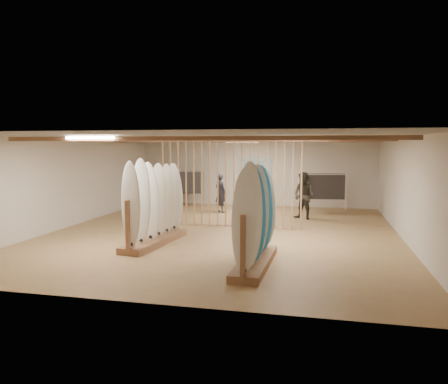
% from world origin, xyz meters
% --- Properties ---
extents(floor, '(12.00, 12.00, 0.00)m').
position_xyz_m(floor, '(0.00, 0.00, 0.00)').
color(floor, '#AB8353').
rests_on(floor, ground).
extents(ceiling, '(12.00, 12.00, 0.00)m').
position_xyz_m(ceiling, '(0.00, 0.00, 2.80)').
color(ceiling, gray).
rests_on(ceiling, ground).
extents(wall_back, '(12.00, 0.00, 12.00)m').
position_xyz_m(wall_back, '(0.00, 6.00, 1.40)').
color(wall_back, beige).
rests_on(wall_back, ground).
extents(wall_front, '(12.00, 0.00, 12.00)m').
position_xyz_m(wall_front, '(0.00, -6.00, 1.40)').
color(wall_front, beige).
rests_on(wall_front, ground).
extents(wall_left, '(0.00, 12.00, 12.00)m').
position_xyz_m(wall_left, '(-5.00, 0.00, 1.40)').
color(wall_left, beige).
rests_on(wall_left, ground).
extents(wall_right, '(0.00, 12.00, 12.00)m').
position_xyz_m(wall_right, '(5.00, 0.00, 1.40)').
color(wall_right, beige).
rests_on(wall_right, ground).
extents(ceiling_slats, '(9.50, 6.12, 0.10)m').
position_xyz_m(ceiling_slats, '(0.00, 0.00, 2.72)').
color(ceiling_slats, brown).
rests_on(ceiling_slats, ground).
extents(light_panels, '(1.20, 0.35, 0.06)m').
position_xyz_m(light_panels, '(0.00, 0.00, 2.74)').
color(light_panels, white).
rests_on(light_panels, ground).
extents(bamboo_partition, '(4.45, 0.05, 2.78)m').
position_xyz_m(bamboo_partition, '(0.00, 0.80, 1.40)').
color(bamboo_partition, tan).
rests_on(bamboo_partition, ground).
extents(poster, '(1.40, 0.03, 0.90)m').
position_xyz_m(poster, '(0.00, 5.98, 1.60)').
color(poster, '#357EBA').
rests_on(poster, ground).
extents(rack_left, '(0.90, 2.75, 2.17)m').
position_xyz_m(rack_left, '(-1.41, -1.92, 0.74)').
color(rack_left, brown).
rests_on(rack_left, floor).
extents(rack_right, '(0.66, 2.71, 2.18)m').
position_xyz_m(rack_right, '(1.46, -3.43, 0.75)').
color(rack_right, brown).
rests_on(rack_right, floor).
extents(clothing_rack_a, '(1.39, 0.73, 1.55)m').
position_xyz_m(clothing_rack_a, '(-2.76, 4.98, 1.01)').
color(clothing_rack_a, silver).
rests_on(clothing_rack_a, floor).
extents(clothing_rack_b, '(1.46, 0.52, 1.57)m').
position_xyz_m(clothing_rack_b, '(2.93, 4.23, 1.02)').
color(clothing_rack_b, silver).
rests_on(clothing_rack_b, floor).
extents(shopper_a, '(0.75, 0.71, 1.71)m').
position_xyz_m(shopper_a, '(-0.99, 3.74, 0.85)').
color(shopper_a, '#222229').
rests_on(shopper_a, floor).
extents(shopper_b, '(1.13, 1.06, 1.86)m').
position_xyz_m(shopper_b, '(2.20, 2.84, 0.93)').
color(shopper_b, '#312E26').
rests_on(shopper_b, floor).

